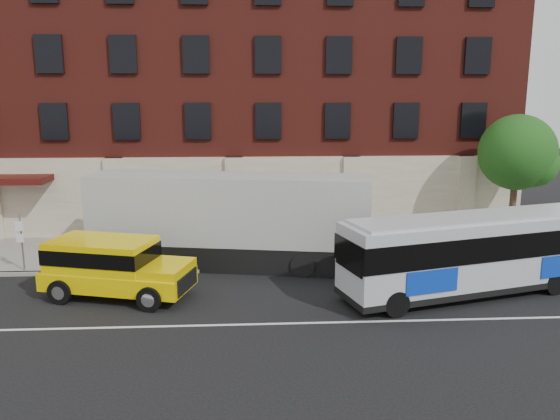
{
  "coord_description": "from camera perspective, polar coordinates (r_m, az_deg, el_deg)",
  "views": [
    {
      "loc": [
        0.73,
        -16.07,
        7.13
      ],
      "look_at": [
        1.97,
        5.5,
        2.7
      ],
      "focal_mm": 35.45,
      "sensor_mm": 36.0,
      "label": 1
    }
  ],
  "objects": [
    {
      "name": "street_tree",
      "position": [
        28.71,
        23.33,
        5.2
      ],
      "size": [
        3.6,
        3.6,
        6.2
      ],
      "color": "#3B281D",
      "rests_on": "sidewalk"
    },
    {
      "name": "shipping_container",
      "position": [
        23.52,
        -5.29,
        -1.2
      ],
      "size": [
        12.03,
        4.41,
        3.93
      ],
      "color": "black",
      "rests_on": "ground"
    },
    {
      "name": "building",
      "position": [
        33.0,
        -4.68,
        12.33
      ],
      "size": [
        30.0,
        12.1,
        15.0
      ],
      "color": "maroon",
      "rests_on": "sidewalk"
    },
    {
      "name": "sign_pole",
      "position": [
        24.72,
        -25.14,
        -2.82
      ],
      "size": [
        0.3,
        0.2,
        2.5
      ],
      "color": "gray",
      "rests_on": "ground"
    },
    {
      "name": "kerb",
      "position": [
        23.18,
        -4.97,
        -6.18
      ],
      "size": [
        60.0,
        0.25,
        0.15
      ],
      "primitive_type": "cube",
      "color": "gray",
      "rests_on": "ground"
    },
    {
      "name": "city_bus",
      "position": [
        21.54,
        20.15,
        -3.93
      ],
      "size": [
        11.02,
        5.12,
        2.96
      ],
      "color": "#B4B7BE",
      "rests_on": "ground"
    },
    {
      "name": "lane_line",
      "position": [
        18.05,
        -5.46,
        -11.71
      ],
      "size": [
        60.0,
        0.12,
        0.01
      ],
      "primitive_type": "cube",
      "color": "silver",
      "rests_on": "ground"
    },
    {
      "name": "sidewalk",
      "position": [
        26.05,
        -4.78,
        -4.17
      ],
      "size": [
        60.0,
        6.0,
        0.15
      ],
      "primitive_type": "cube",
      "color": "gray",
      "rests_on": "ground"
    },
    {
      "name": "yellow_suv",
      "position": [
        20.91,
        -17.0,
        -5.37
      ],
      "size": [
        5.69,
        3.47,
        2.12
      ],
      "color": "#FFD900",
      "rests_on": "ground"
    },
    {
      "name": "ground",
      "position": [
        17.6,
        -5.52,
        -12.37
      ],
      "size": [
        120.0,
        120.0,
        0.0
      ],
      "primitive_type": "plane",
      "color": "black",
      "rests_on": "ground"
    }
  ]
}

